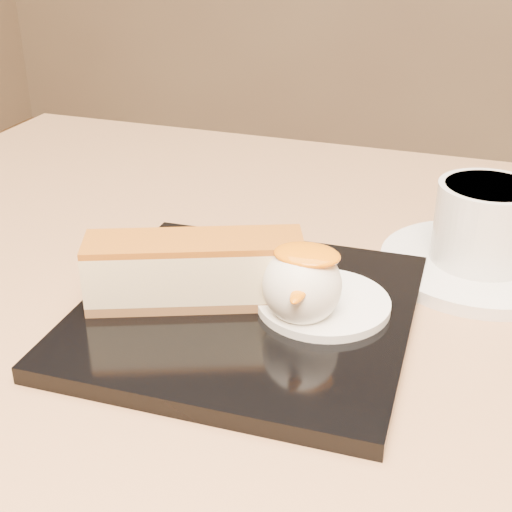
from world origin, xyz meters
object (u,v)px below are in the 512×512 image
at_px(dessert_plate, 246,313).
at_px(table, 210,479).
at_px(cheesecake, 195,270).
at_px(saucer, 478,265).
at_px(ice_cream_scoop, 302,285).
at_px(coffee_cup, 488,222).

bearing_deg(dessert_plate, table, -177.76).
xyz_separation_m(cheesecake, saucer, (0.18, 0.13, -0.03)).
height_order(dessert_plate, cheesecake, cheesecake).
distance_m(table, ice_cream_scoop, 0.21).
height_order(table, cheesecake, cheesecake).
height_order(dessert_plate, coffee_cup, coffee_cup).
relative_size(dessert_plate, saucer, 1.47).
relative_size(ice_cream_scoop, saucer, 0.34).
distance_m(table, saucer, 0.27).
height_order(table, saucer, saucer).
height_order(ice_cream_scoop, coffee_cup, coffee_cup).
relative_size(dessert_plate, coffee_cup, 2.19).
xyz_separation_m(table, dessert_plate, (0.03, 0.00, 0.16)).
bearing_deg(table, dessert_plate, 2.24).
relative_size(cheesecake, coffee_cup, 1.48).
relative_size(saucer, coffee_cup, 1.49).
xyz_separation_m(saucer, coffee_cup, (0.00, 0.00, 0.04)).
xyz_separation_m(dessert_plate, ice_cream_scoop, (0.04, -0.01, 0.03)).
distance_m(dessert_plate, saucer, 0.19).
height_order(cheesecake, saucer, cheesecake).
xyz_separation_m(ice_cream_scoop, coffee_cup, (0.11, 0.13, 0.00)).
distance_m(table, coffee_cup, 0.30).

